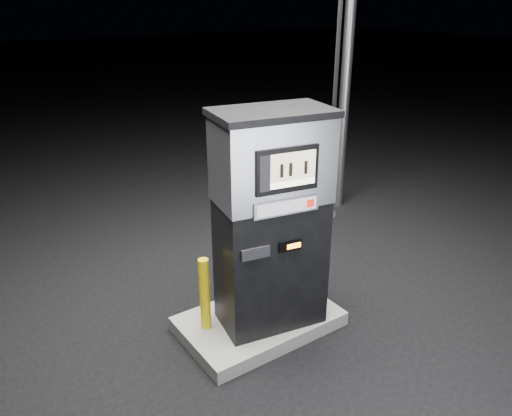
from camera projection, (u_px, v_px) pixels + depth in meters
ground at (259, 327)px, 5.26m from camera, size 80.00×80.00×0.00m
pump_island at (259, 321)px, 5.23m from camera, size 1.60×1.00×0.15m
fuel_dispenser at (272, 220)px, 4.72m from camera, size 1.24×0.83×4.49m
bollard_left at (205, 294)px, 4.87m from camera, size 0.12×0.12×0.77m
bollard_right at (305, 255)px, 5.55m from camera, size 0.13×0.13×0.81m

